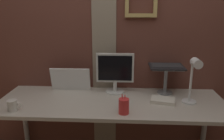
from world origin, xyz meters
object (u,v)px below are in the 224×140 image
object	(u,v)px
desk_lamp	(193,76)
pen_cup	(124,106)
monitor	(115,71)
coffee_mug	(13,105)
laptop	(165,60)
whiteboard_panel	(70,79)

from	to	relation	value
desk_lamp	pen_cup	world-z (taller)	desk_lamp
monitor	coffee_mug	bearing A→B (deg)	-150.28
laptop	coffee_mug	bearing A→B (deg)	-157.56
coffee_mug	pen_cup	bearing A→B (deg)	0.01
pen_cup	whiteboard_panel	bearing A→B (deg)	137.80
whiteboard_panel	desk_lamp	bearing A→B (deg)	-15.12
laptop	pen_cup	xyz separation A→B (m)	(-0.39, -0.52, -0.24)
laptop	whiteboard_panel	size ratio (longest dim) A/B	0.87
monitor	laptop	world-z (taller)	laptop
laptop	pen_cup	distance (m)	0.69
monitor	pen_cup	xyz separation A→B (m)	(0.09, -0.45, -0.15)
monitor	laptop	xyz separation A→B (m)	(0.47, 0.07, 0.09)
laptop	desk_lamp	world-z (taller)	laptop
laptop	coffee_mug	distance (m)	1.38
laptop	desk_lamp	size ratio (longest dim) A/B	0.82
whiteboard_panel	coffee_mug	bearing A→B (deg)	-126.58
laptop	coffee_mug	xyz separation A→B (m)	(-1.25, -0.52, -0.26)
whiteboard_panel	coffee_mug	world-z (taller)	whiteboard_panel
whiteboard_panel	desk_lamp	xyz separation A→B (m)	(1.07, -0.29, 0.14)
monitor	desk_lamp	size ratio (longest dim) A/B	0.93
monitor	coffee_mug	xyz separation A→B (m)	(-0.78, -0.45, -0.17)
coffee_mug	laptop	bearing A→B (deg)	22.44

